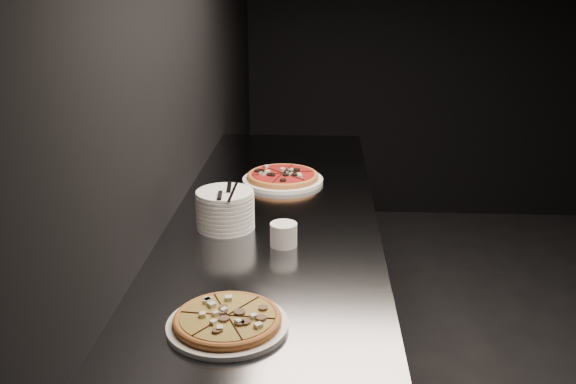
{
  "coord_description": "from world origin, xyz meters",
  "views": [
    {
      "loc": [
        -1.96,
        -2.16,
        1.77
      ],
      "look_at": [
        -2.08,
        -0.0,
        1.02
      ],
      "focal_mm": 40.0,
      "sensor_mm": 36.0,
      "label": 1
    }
  ],
  "objects_px": {
    "counter": "(275,328)",
    "pizza_mushroom": "(228,321)",
    "ramekin": "(284,234)",
    "cutlery": "(226,192)",
    "plate_stack": "(225,209)",
    "pizza_tomato": "(283,177)"
  },
  "relations": [
    {
      "from": "pizza_tomato",
      "to": "cutlery",
      "type": "distance_m",
      "value": 0.57
    },
    {
      "from": "cutlery",
      "to": "ramekin",
      "type": "relative_size",
      "value": 2.41
    },
    {
      "from": "counter",
      "to": "pizza_mushroom",
      "type": "relative_size",
      "value": 7.96
    },
    {
      "from": "plate_stack",
      "to": "cutlery",
      "type": "bearing_deg",
      "value": -62.38
    },
    {
      "from": "pizza_tomato",
      "to": "ramekin",
      "type": "height_order",
      "value": "ramekin"
    },
    {
      "from": "ramekin",
      "to": "pizza_tomato",
      "type": "bearing_deg",
      "value": 93.72
    },
    {
      "from": "counter",
      "to": "ramekin",
      "type": "height_order",
      "value": "ramekin"
    },
    {
      "from": "pizza_mushroom",
      "to": "cutlery",
      "type": "relative_size",
      "value": 1.45
    },
    {
      "from": "pizza_tomato",
      "to": "ramekin",
      "type": "bearing_deg",
      "value": -86.28
    },
    {
      "from": "counter",
      "to": "plate_stack",
      "type": "height_order",
      "value": "plate_stack"
    },
    {
      "from": "pizza_mushroom",
      "to": "counter",
      "type": "bearing_deg",
      "value": 85.48
    },
    {
      "from": "ramekin",
      "to": "counter",
      "type": "bearing_deg",
      "value": 101.0
    },
    {
      "from": "pizza_mushroom",
      "to": "plate_stack",
      "type": "distance_m",
      "value": 0.67
    },
    {
      "from": "pizza_mushroom",
      "to": "plate_stack",
      "type": "relative_size",
      "value": 1.55
    },
    {
      "from": "pizza_mushroom",
      "to": "plate_stack",
      "type": "xyz_separation_m",
      "value": [
        -0.1,
        0.66,
        0.05
      ]
    },
    {
      "from": "plate_stack",
      "to": "cutlery",
      "type": "xyz_separation_m",
      "value": [
        0.01,
        -0.02,
        0.07
      ]
    },
    {
      "from": "cutlery",
      "to": "counter",
      "type": "bearing_deg",
      "value": 33.23
    },
    {
      "from": "counter",
      "to": "plate_stack",
      "type": "bearing_deg",
      "value": -146.08
    },
    {
      "from": "counter",
      "to": "cutlery",
      "type": "relative_size",
      "value": 11.52
    },
    {
      "from": "pizza_tomato",
      "to": "plate_stack",
      "type": "bearing_deg",
      "value": -107.99
    },
    {
      "from": "pizza_mushroom",
      "to": "plate_stack",
      "type": "bearing_deg",
      "value": 98.71
    },
    {
      "from": "plate_stack",
      "to": "cutlery",
      "type": "relative_size",
      "value": 0.93
    }
  ]
}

